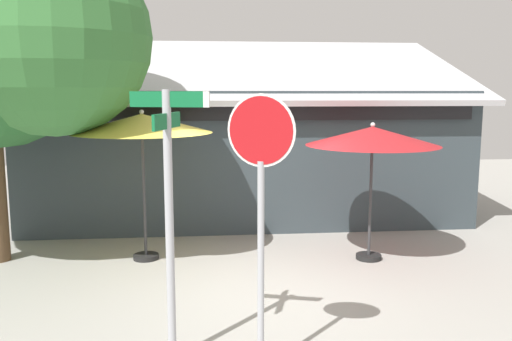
{
  "coord_description": "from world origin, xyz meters",
  "views": [
    {
      "loc": [
        -0.79,
        -7.52,
        2.91
      ],
      "look_at": [
        0.05,
        1.2,
        1.6
      ],
      "focal_mm": 37.86,
      "sensor_mm": 36.0,
      "label": 1
    }
  ],
  "objects_px": {
    "street_sign_post": "(169,201)",
    "patio_umbrella_mustard_left": "(142,125)",
    "stop_sign": "(261,185)",
    "patio_umbrella_crimson_center": "(372,137)"
  },
  "relations": [
    {
      "from": "street_sign_post",
      "to": "patio_umbrella_mustard_left",
      "type": "height_order",
      "value": "street_sign_post"
    },
    {
      "from": "street_sign_post",
      "to": "patio_umbrella_mustard_left",
      "type": "xyz_separation_m",
      "value": [
        -0.66,
        3.62,
        0.56
      ]
    },
    {
      "from": "stop_sign",
      "to": "patio_umbrella_crimson_center",
      "type": "distance_m",
      "value": 4.24
    },
    {
      "from": "street_sign_post",
      "to": "stop_sign",
      "type": "distance_m",
      "value": 1.01
    },
    {
      "from": "street_sign_post",
      "to": "patio_umbrella_mustard_left",
      "type": "relative_size",
      "value": 1.13
    },
    {
      "from": "stop_sign",
      "to": "patio_umbrella_crimson_center",
      "type": "xyz_separation_m",
      "value": [
        2.27,
        3.58,
        0.14
      ]
    },
    {
      "from": "patio_umbrella_mustard_left",
      "to": "stop_sign",
      "type": "bearing_deg",
      "value": -68.11
    },
    {
      "from": "street_sign_post",
      "to": "patio_umbrella_crimson_center",
      "type": "bearing_deg",
      "value": 45.44
    },
    {
      "from": "stop_sign",
      "to": "patio_umbrella_mustard_left",
      "type": "xyz_separation_m",
      "value": [
        -1.59,
        3.95,
        0.35
      ]
    },
    {
      "from": "patio_umbrella_mustard_left",
      "to": "patio_umbrella_crimson_center",
      "type": "relative_size",
      "value": 1.09
    }
  ]
}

